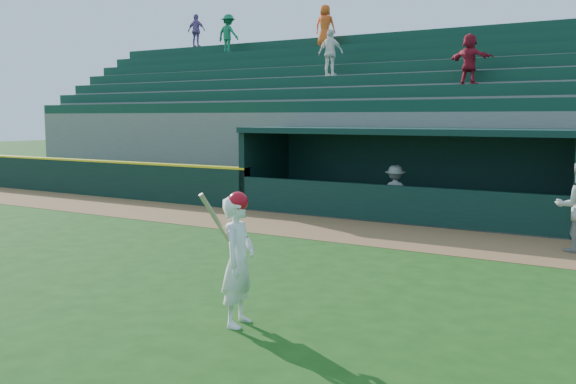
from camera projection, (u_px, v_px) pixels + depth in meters
name	position (u px, v px, depth m)	size (l,w,h in m)	color
ground	(240.00, 274.00, 11.34)	(120.00, 120.00, 0.00)	#184310
warning_track	(360.00, 232.00, 15.47)	(40.00, 3.00, 0.01)	brown
field_wall_left	(73.00, 177.00, 23.21)	(15.50, 0.30, 1.20)	black
wall_stripe_left	(72.00, 160.00, 23.13)	(15.50, 0.32, 0.06)	yellow
dugout_player_inside	(395.00, 193.00, 17.29)	(0.95, 0.55, 1.47)	gray
dugout	(408.00, 167.00, 17.94)	(9.40, 2.80, 2.46)	#62635E
stands	(459.00, 128.00, 21.68)	(34.50, 6.25, 7.61)	slate
batter_at_plate	(238.00, 258.00, 8.46)	(0.58, 0.82, 1.81)	white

